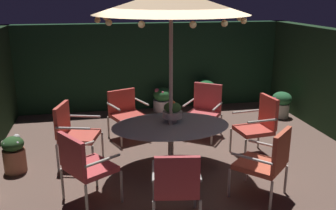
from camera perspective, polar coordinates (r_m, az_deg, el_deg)
ground_plane at (r=6.02m, az=2.56°, el=-9.85°), size 6.80×7.27×0.02m
hedge_backdrop_rear at (r=8.96m, az=-2.66°, el=6.04°), size 6.80×0.30×2.04m
patio_dining_table at (r=5.82m, az=0.43°, el=-4.14°), size 1.85×1.31×0.73m
patio_umbrella at (r=5.44m, az=0.48°, el=15.60°), size 2.26×2.26×2.83m
centerpiece_planter at (r=5.83m, az=0.70°, el=-0.89°), size 0.31×0.31×0.36m
patio_chair_north at (r=7.13m, az=-6.52°, el=-0.88°), size 0.79×0.78×0.91m
patio_chair_northeast at (r=6.14m, az=-14.43°, el=-3.75°), size 0.74×0.75×1.01m
patio_chair_east at (r=4.95m, az=-12.88°, el=-8.76°), size 0.81×0.83×0.99m
patio_chair_southeast at (r=4.41m, az=1.29°, el=-11.93°), size 0.65×0.67×0.98m
patio_chair_south at (r=5.16m, az=15.06°, el=-8.17°), size 0.85×0.85×1.00m
patio_chair_southwest at (r=6.46m, az=13.91°, el=-2.69°), size 0.64×0.62×1.04m
patio_chair_west at (r=7.23m, az=5.66°, el=-0.44°), size 0.85×0.85×1.01m
potted_plant_left_near at (r=8.77m, az=-0.76°, el=0.86°), size 0.47×0.47×0.57m
potted_plant_front_corner at (r=6.27m, az=-22.65°, el=-6.92°), size 0.34×0.34×0.60m
potted_plant_back_right at (r=8.92m, az=5.63°, el=1.73°), size 0.52×0.52×0.72m
potted_plant_back_center at (r=8.71m, az=17.08°, el=0.25°), size 0.44×0.43×0.58m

